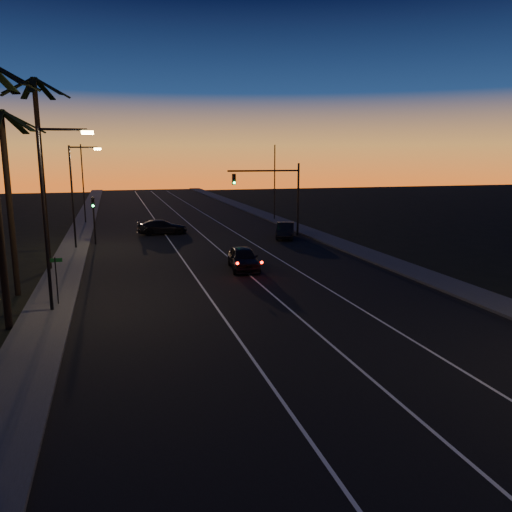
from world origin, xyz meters
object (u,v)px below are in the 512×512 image
object	(u,v)px
right_car	(285,230)
lead_car	(243,258)
cross_car	(162,227)
signal_mast	(275,187)

from	to	relation	value
right_car	lead_car	bearing A→B (deg)	-121.15
lead_car	cross_car	world-z (taller)	lead_car
signal_mast	cross_car	size ratio (longest dim) A/B	1.41
signal_mast	cross_car	world-z (taller)	signal_mast
cross_car	signal_mast	bearing A→B (deg)	-22.70
signal_mast	cross_car	bearing A→B (deg)	157.30
lead_car	right_car	xyz separation A→B (m)	(7.19, 11.89, -0.04)
right_car	signal_mast	bearing A→B (deg)	114.04
signal_mast	right_car	xyz separation A→B (m)	(0.60, -1.34, -4.04)
lead_car	cross_car	bearing A→B (deg)	102.21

